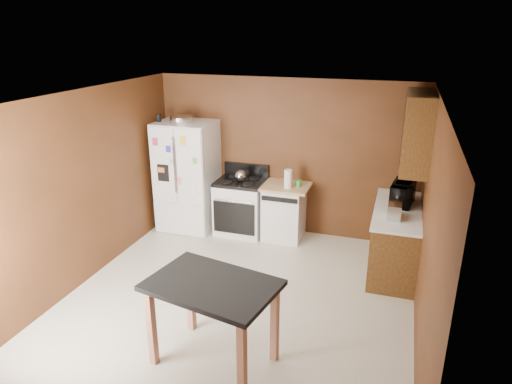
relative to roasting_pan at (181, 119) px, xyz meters
The scene contains 18 objects.
floor 3.06m from the roasting_pan, 49.24° to the right, with size 4.50×4.50×0.00m, color silver.
ceiling 2.53m from the roasting_pan, 49.24° to the right, with size 4.50×4.50×0.00m, color white.
wall_back 1.75m from the roasting_pan, 14.00° to the left, with size 4.20×4.20×0.00m, color #5B2E18.
wall_front 4.44m from the roasting_pan, 68.73° to the right, with size 4.20×4.20×0.00m, color #5B2E18.
wall_left 2.01m from the roasting_pan, 105.21° to the right, with size 4.50×4.50×0.00m, color #5B2E18.
wall_right 4.18m from the roasting_pan, 26.61° to the right, with size 4.50×4.50×0.00m, color #5B2E18.
roasting_pan is the anchor object (origin of this frame).
pen_cup 0.36m from the roasting_pan, 164.03° to the right, with size 0.08×0.08×0.12m, color black.
kettle 1.29m from the roasting_pan, ahead, with size 0.18×0.18×0.18m, color silver.
paper_towel 1.93m from the roasting_pan, ahead, with size 0.12×0.12×0.29m, color white.
green_canister 2.10m from the roasting_pan, ahead, with size 0.09×0.09×0.10m, color green.
toaster 3.53m from the roasting_pan, 12.56° to the right, with size 0.17×0.28×0.20m, color silver.
microwave 3.53m from the roasting_pan, ahead, with size 0.51×0.35×0.28m, color black.
refrigerator 0.95m from the roasting_pan, 14.85° to the left, with size 0.90×0.80×1.80m.
gas_range 1.68m from the roasting_pan, ahead, with size 0.76×0.68×1.10m.
dishwasher 2.18m from the roasting_pan, ahead, with size 0.78×0.63×0.89m.
right_cabinets 3.58m from the roasting_pan, ahead, with size 0.63×1.58×2.45m.
island 3.59m from the roasting_pan, 59.28° to the right, with size 1.36×1.04×0.91m.
Camera 1 is at (1.73, -4.58, 3.22)m, focal length 32.00 mm.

